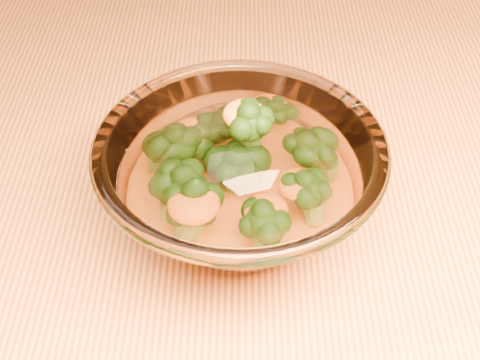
# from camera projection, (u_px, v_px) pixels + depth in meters

# --- Properties ---
(table) EXTENTS (1.20, 0.80, 0.75)m
(table) POSITION_uv_depth(u_px,v_px,m) (213.00, 352.00, 0.54)
(table) COLOR #DE8142
(table) RESTS_ON ground
(glass_bowl) EXTENTS (0.20, 0.20, 0.09)m
(glass_bowl) POSITION_uv_depth(u_px,v_px,m) (240.00, 184.00, 0.47)
(glass_bowl) COLOR white
(glass_bowl) RESTS_ON table
(cheese_sauce) EXTENTS (0.12, 0.12, 0.03)m
(cheese_sauce) POSITION_uv_depth(u_px,v_px,m) (240.00, 203.00, 0.48)
(cheese_sauce) COLOR orange
(cheese_sauce) RESTS_ON glass_bowl
(broccoli_heap) EXTENTS (0.14, 0.13, 0.08)m
(broccoli_heap) POSITION_uv_depth(u_px,v_px,m) (235.00, 169.00, 0.46)
(broccoli_heap) COLOR black
(broccoli_heap) RESTS_ON cheese_sauce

